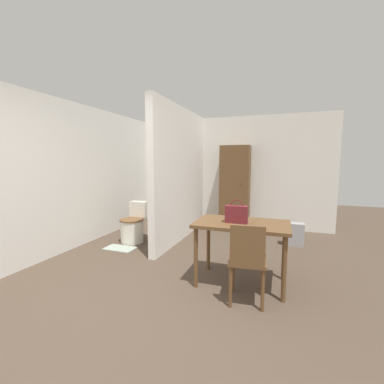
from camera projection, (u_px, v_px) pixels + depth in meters
The scene contains 11 objects.
ground_plane at pixel (118, 324), 2.38m from camera, with size 16.00×16.00×0.00m, color #4C3D30.
wall_back at pixel (220, 172), 6.04m from camera, with size 4.95×0.12×2.50m.
wall_left at pixel (88, 175), 4.78m from camera, with size 0.12×5.01×2.50m.
partition_wall at pixel (182, 174), 4.96m from camera, with size 0.12×2.51×2.50m.
dining_table at pixel (242, 230), 3.11m from camera, with size 1.11×0.67×0.77m.
wooden_chair at pixel (247, 260), 2.66m from camera, with size 0.41×0.41×0.88m.
toilet at pixel (134, 226), 4.82m from camera, with size 0.44×0.59×0.73m.
handbag at pixel (236, 214), 3.06m from camera, with size 0.26×0.10×0.29m.
wooden_cabinet at pixel (235, 188), 5.70m from camera, with size 0.63×0.39×1.84m.
bath_mat at pixel (120, 248), 4.43m from camera, with size 0.53×0.30×0.01m.
space_heater at pixel (294, 234), 4.60m from camera, with size 0.34×0.18×0.41m.
Camera 1 is at (1.39, -1.86, 1.50)m, focal length 24.00 mm.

